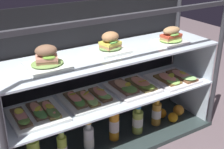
% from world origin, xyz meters
% --- Properties ---
extents(ground_plane, '(6.00, 6.00, 0.02)m').
position_xyz_m(ground_plane, '(0.00, 0.00, -0.01)').
color(ground_plane, '#625256').
rests_on(ground_plane, ground).
extents(case_base_deck, '(1.44, 0.44, 0.03)m').
position_xyz_m(case_base_deck, '(0.00, 0.00, 0.02)').
color(case_base_deck, '#2D3938').
rests_on(case_base_deck, ground).
extents(case_frame, '(1.44, 0.44, 0.90)m').
position_xyz_m(case_frame, '(0.00, 0.13, 0.49)').
color(case_frame, '#333338').
rests_on(case_frame, ground).
extents(riser_lower_tier, '(1.37, 0.38, 0.31)m').
position_xyz_m(riser_lower_tier, '(0.00, 0.00, 0.18)').
color(riser_lower_tier, silver).
rests_on(riser_lower_tier, case_base_deck).
extents(shelf_lower_glass, '(1.39, 0.39, 0.01)m').
position_xyz_m(shelf_lower_glass, '(0.00, 0.00, 0.34)').
color(shelf_lower_glass, silver).
rests_on(shelf_lower_glass, riser_lower_tier).
extents(riser_upper_tier, '(1.37, 0.38, 0.27)m').
position_xyz_m(riser_upper_tier, '(0.00, 0.00, 0.48)').
color(riser_upper_tier, silver).
rests_on(riser_upper_tier, shelf_lower_glass).
extents(shelf_upper_glass, '(1.39, 0.39, 0.01)m').
position_xyz_m(shelf_upper_glass, '(0.00, 0.00, 0.62)').
color(shelf_upper_glass, silver).
rests_on(shelf_upper_glass, riser_upper_tier).
extents(plated_roll_sandwich_right_of_center, '(0.21, 0.21, 0.12)m').
position_xyz_m(plated_roll_sandwich_right_of_center, '(-0.40, -0.02, 0.67)').
color(plated_roll_sandwich_right_of_center, white).
rests_on(plated_roll_sandwich_right_of_center, shelf_upper_glass).
extents(plated_roll_sandwich_left_of_center, '(0.19, 0.19, 0.12)m').
position_xyz_m(plated_roll_sandwich_left_of_center, '(-0.00, 0.02, 0.67)').
color(plated_roll_sandwich_left_of_center, white).
rests_on(plated_roll_sandwich_left_of_center, shelf_upper_glass).
extents(plated_roll_sandwich_near_right_corner, '(0.18, 0.18, 0.11)m').
position_xyz_m(plated_roll_sandwich_near_right_corner, '(0.42, -0.04, 0.67)').
color(plated_roll_sandwich_near_right_corner, white).
rests_on(plated_roll_sandwich_near_right_corner, shelf_upper_glass).
extents(open_sandwich_tray_near_right_corner, '(0.29, 0.29, 0.06)m').
position_xyz_m(open_sandwich_tray_near_right_corner, '(-0.48, -0.01, 0.37)').
color(open_sandwich_tray_near_right_corner, white).
rests_on(open_sandwich_tray_near_right_corner, shelf_lower_glass).
extents(open_sandwich_tray_left_of_center, '(0.29, 0.29, 0.07)m').
position_xyz_m(open_sandwich_tray_left_of_center, '(-0.16, 0.01, 0.37)').
color(open_sandwich_tray_left_of_center, white).
rests_on(open_sandwich_tray_left_of_center, shelf_lower_glass).
extents(open_sandwich_tray_far_right, '(0.29, 0.29, 0.07)m').
position_xyz_m(open_sandwich_tray_far_right, '(0.16, -0.01, 0.37)').
color(open_sandwich_tray_far_right, white).
rests_on(open_sandwich_tray_far_right, shelf_lower_glass).
extents(open_sandwich_tray_near_left_corner, '(0.29, 0.29, 0.07)m').
position_xyz_m(open_sandwich_tray_near_left_corner, '(0.48, -0.04, 0.37)').
color(open_sandwich_tray_near_left_corner, white).
rests_on(open_sandwich_tray_near_left_corner, shelf_lower_glass).
extents(juice_bottle_front_left_end, '(0.06, 0.06, 0.21)m').
position_xyz_m(juice_bottle_front_left_end, '(-0.37, -0.03, 0.11)').
color(juice_bottle_front_left_end, '#B4D243').
rests_on(juice_bottle_front_left_end, case_base_deck).
extents(juice_bottle_front_right_end, '(0.07, 0.07, 0.21)m').
position_xyz_m(juice_bottle_front_right_end, '(-0.19, -0.03, 0.11)').
color(juice_bottle_front_right_end, white).
rests_on(juice_bottle_front_right_end, case_base_deck).
extents(juice_bottle_back_right, '(0.07, 0.07, 0.24)m').
position_xyz_m(juice_bottle_back_right, '(0.01, -0.02, 0.14)').
color(juice_bottle_back_right, orange).
rests_on(juice_bottle_back_right, case_base_deck).
extents(juice_bottle_front_fourth, '(0.07, 0.07, 0.20)m').
position_xyz_m(juice_bottle_front_fourth, '(0.18, -0.04, 0.12)').
color(juice_bottle_front_fourth, '#B4CD52').
rests_on(juice_bottle_front_fourth, case_base_deck).
extents(juice_bottle_back_center, '(0.07, 0.07, 0.22)m').
position_xyz_m(juice_bottle_back_center, '(0.35, -0.03, 0.12)').
color(juice_bottle_back_center, gold).
rests_on(juice_bottle_back_center, case_base_deck).
extents(orange_fruit_beside_bottles, '(0.07, 0.07, 0.07)m').
position_xyz_m(orange_fruit_beside_bottles, '(0.48, -0.07, 0.07)').
color(orange_fruit_beside_bottles, orange).
rests_on(orange_fruit_beside_bottles, case_base_deck).
extents(orange_fruit_near_left_post, '(0.08, 0.08, 0.08)m').
position_xyz_m(orange_fruit_near_left_post, '(0.57, -0.02, 0.07)').
color(orange_fruit_near_left_post, orange).
rests_on(orange_fruit_near_left_post, case_base_deck).
extents(orange_fruit_rolled_forward, '(0.07, 0.07, 0.07)m').
position_xyz_m(orange_fruit_rolled_forward, '(0.44, 0.02, 0.07)').
color(orange_fruit_rolled_forward, orange).
rests_on(orange_fruit_rolled_forward, case_base_deck).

